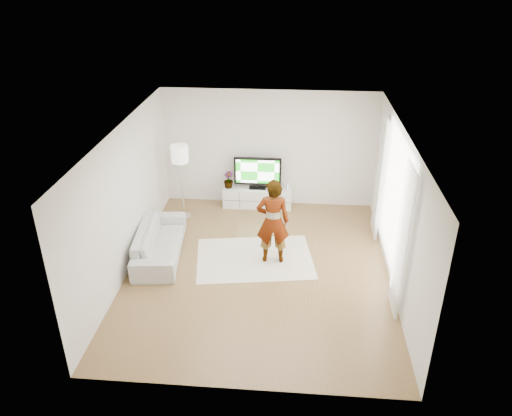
# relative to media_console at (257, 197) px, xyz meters

# --- Properties ---
(floor) EXTENTS (6.00, 6.00, 0.00)m
(floor) POSITION_rel_media_console_xyz_m (0.25, -2.76, -0.23)
(floor) COLOR #9A7245
(floor) RESTS_ON ground
(ceiling) EXTENTS (6.00, 6.00, 0.00)m
(ceiling) POSITION_rel_media_console_xyz_m (0.25, -2.76, 2.57)
(ceiling) COLOR white
(ceiling) RESTS_ON wall_back
(wall_left) EXTENTS (0.02, 6.00, 2.80)m
(wall_left) POSITION_rel_media_console_xyz_m (-2.25, -2.76, 1.17)
(wall_left) COLOR silver
(wall_left) RESTS_ON floor
(wall_right) EXTENTS (0.02, 6.00, 2.80)m
(wall_right) POSITION_rel_media_console_xyz_m (2.75, -2.76, 1.17)
(wall_right) COLOR silver
(wall_right) RESTS_ON floor
(wall_back) EXTENTS (5.00, 0.02, 2.80)m
(wall_back) POSITION_rel_media_console_xyz_m (0.25, 0.24, 1.17)
(wall_back) COLOR silver
(wall_back) RESTS_ON floor
(wall_front) EXTENTS (5.00, 0.02, 2.80)m
(wall_front) POSITION_rel_media_console_xyz_m (0.25, -5.76, 1.17)
(wall_front) COLOR silver
(wall_front) RESTS_ON floor
(window) EXTENTS (0.01, 2.60, 2.50)m
(window) POSITION_rel_media_console_xyz_m (2.73, -2.46, 1.22)
(window) COLOR white
(window) RESTS_ON wall_right
(curtain_near) EXTENTS (0.04, 0.70, 2.60)m
(curtain_near) POSITION_rel_media_console_xyz_m (2.65, -3.76, 1.12)
(curtain_near) COLOR white
(curtain_near) RESTS_ON floor
(curtain_far) EXTENTS (0.04, 0.70, 2.60)m
(curtain_far) POSITION_rel_media_console_xyz_m (2.65, -1.16, 1.12)
(curtain_far) COLOR white
(curtain_far) RESTS_ON floor
(media_console) EXTENTS (1.65, 0.47, 0.46)m
(media_console) POSITION_rel_media_console_xyz_m (0.00, 0.00, 0.00)
(media_console) COLOR white
(media_console) RESTS_ON floor
(television) EXTENTS (1.12, 0.22, 0.78)m
(television) POSITION_rel_media_console_xyz_m (0.00, 0.03, 0.65)
(television) COLOR black
(television) RESTS_ON media_console
(game_console) EXTENTS (0.07, 0.16, 0.21)m
(game_console) POSITION_rel_media_console_xyz_m (0.72, -0.00, 0.33)
(game_console) COLOR white
(game_console) RESTS_ON media_console
(potted_plant) EXTENTS (0.29, 0.29, 0.41)m
(potted_plant) POSITION_rel_media_console_xyz_m (-0.70, 0.00, 0.44)
(potted_plant) COLOR #3F7238
(potted_plant) RESTS_ON media_console
(rug) EXTENTS (2.54, 2.00, 0.01)m
(rug) POSITION_rel_media_console_xyz_m (0.14, -2.37, -0.23)
(rug) COLOR white
(rug) RESTS_ON floor
(player) EXTENTS (0.67, 0.46, 1.76)m
(player) POSITION_rel_media_console_xyz_m (0.49, -2.41, 0.66)
(player) COLOR #334772
(player) RESTS_ON rug
(sofa) EXTENTS (1.06, 2.21, 0.62)m
(sofa) POSITION_rel_media_console_xyz_m (-1.79, -2.38, 0.08)
(sofa) COLOR beige
(sofa) RESTS_ON floor
(floor_lamp) EXTENTS (0.39, 0.39, 1.75)m
(floor_lamp) POSITION_rel_media_console_xyz_m (-1.67, -0.69, 1.25)
(floor_lamp) COLOR silver
(floor_lamp) RESTS_ON floor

